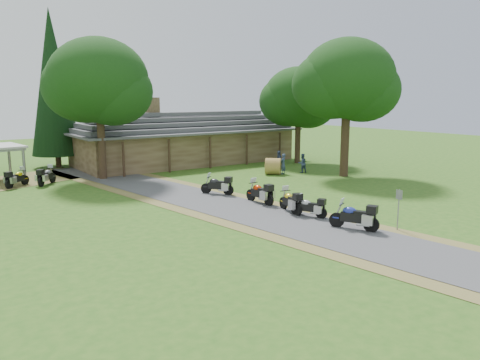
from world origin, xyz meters
TOP-DOWN VIEW (x-y plane):
  - ground at (0.00, 0.00)m, footprint 120.00×120.00m
  - driveway at (-0.50, 4.00)m, footprint 51.95×51.95m
  - lodge at (6.00, 24.00)m, footprint 21.40×9.40m
  - motorcycle_row_a at (1.45, -1.08)m, footprint 1.53×2.23m
  - motorcycle_row_b at (1.35, 1.92)m, footprint 1.25×1.84m
  - motorcycle_row_c at (1.21, 3.25)m, footprint 1.07×2.11m
  - motorcycle_row_d at (1.19, 6.00)m, footprint 0.78×2.12m
  - motorcycle_row_e at (0.46, 9.59)m, footprint 1.67×2.02m
  - motorcycle_carport_a at (-9.70, 19.97)m, footprint 1.93×1.73m
  - motorcycle_carport_b at (-7.78, 19.64)m, footprint 1.84×1.94m
  - person_a at (9.23, 13.35)m, footprint 0.67×0.59m
  - person_b at (11.02, 13.00)m, footprint 0.57×0.44m
  - person_c at (9.36, 14.05)m, footprint 0.69×0.76m
  - hay_bale at (8.48, 13.72)m, footprint 1.82×1.82m
  - sign_post at (3.14, -2.30)m, footprint 0.36×0.06m
  - oak_lodge_left at (-3.66, 19.58)m, footprint 7.48×7.48m
  - oak_lodge_right at (14.51, 17.48)m, footprint 6.57×6.57m
  - oak_driveway at (12.59, 9.81)m, footprint 7.34×7.34m
  - cedar_near at (-4.86, 28.01)m, footprint 4.29×4.29m

SIDE VIEW (x-z plane):
  - ground at x=0.00m, z-range 0.00..0.00m
  - driveway at x=-0.50m, z-range 0.00..0.00m
  - motorcycle_row_b at x=1.35m, z-range 0.00..1.20m
  - hay_bale at x=8.48m, z-range 0.00..1.34m
  - motorcycle_carport_a at x=-9.70m, z-range 0.00..1.34m
  - motorcycle_row_e at x=0.46m, z-range 0.00..1.37m
  - motorcycle_carport_b at x=-7.78m, z-range 0.00..1.38m
  - motorcycle_row_c at x=1.21m, z-range 0.00..1.38m
  - motorcycle_row_d at x=1.19m, z-range 0.00..1.43m
  - motorcycle_row_a at x=1.45m, z-range 0.00..1.46m
  - person_b at x=11.02m, z-range 0.00..1.87m
  - person_a at x=9.23m, z-range 0.00..1.98m
  - sign_post at x=3.14m, z-range 0.00..1.98m
  - person_c at x=9.36m, z-range 0.00..2.18m
  - lodge at x=6.00m, z-range 0.00..4.90m
  - oak_lodge_right at x=14.51m, z-range 0.00..10.11m
  - oak_lodge_left at x=-3.66m, z-range 0.00..12.09m
  - oak_driveway at x=12.59m, z-range 0.00..12.37m
  - cedar_near at x=-4.86m, z-range 0.00..13.88m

